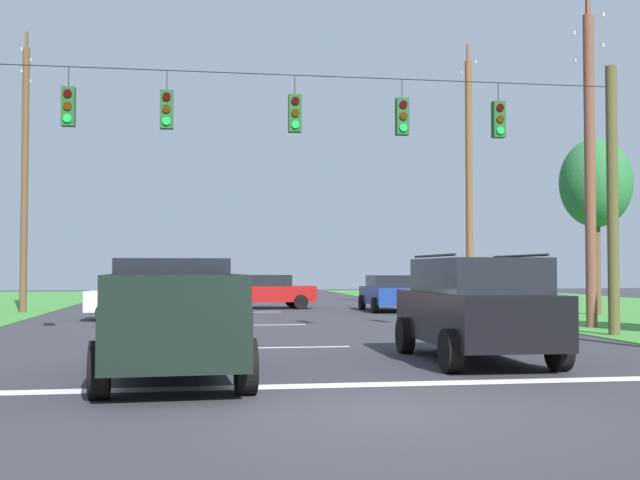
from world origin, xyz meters
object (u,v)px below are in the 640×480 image
Objects in this scene: distant_car_far_parked at (266,291)px; pickup_truck at (171,319)px; utility_pole_mid_right at (590,162)px; utility_pole_mid_left at (25,172)px; utility_pole_far_right at (469,181)px; suv_black at (475,306)px; distant_car_crossing_white at (151,297)px; overhead_signal_span at (286,176)px; distant_car_oncoming at (389,293)px; tree_roadside_far_right at (596,184)px.

pickup_truck is at bearing -98.76° from distant_car_far_parked.
utility_pole_mid_left reaches higher than utility_pole_mid_right.
utility_pole_far_right is 18.73m from utility_pole_mid_left.
utility_pole_mid_right is at bearing 37.36° from pickup_truck.
utility_pole_mid_right reaches higher than suv_black.
distant_car_crossing_white is at bearing -159.44° from utility_pole_far_right.
overhead_signal_span is 4.12× the size of distant_car_crossing_white.
overhead_signal_span is 4.14× the size of distant_car_oncoming.
distant_car_crossing_white is 8.74m from distant_car_far_parked.
suv_black is (3.11, -5.06, -3.05)m from overhead_signal_span.
distant_car_crossing_white is at bearing -155.43° from distant_car_oncoming.
tree_roadside_far_right is at bearing -30.61° from distant_car_far_parked.
utility_pole_mid_left is at bearing 123.17° from overhead_signal_span.
utility_pole_far_right is 1.72× the size of tree_roadside_far_right.
overhead_signal_span is 16.44m from distant_car_far_parked.
suv_black is at bearing 14.94° from pickup_truck.
utility_pole_far_right is (3.77, 0.63, 4.86)m from distant_car_oncoming.
overhead_signal_span reaches higher than suv_black.
utility_pole_mid_left is at bearing 179.30° from utility_pole_far_right.
pickup_truck is 22.93m from distant_car_far_parked.
distant_car_oncoming is at bearing -170.58° from utility_pole_far_right.
distant_car_crossing_white is 0.98× the size of distant_car_far_parked.
utility_pole_far_right is at bearing 20.56° from distant_car_crossing_white.
pickup_truck is 0.48× the size of utility_pole_mid_left.
overhead_signal_span is at bearing -66.53° from distant_car_crossing_white.
suv_black is at bearing -84.00° from distant_car_far_parked.
pickup_truck is 0.54× the size of utility_pole_mid_right.
tree_roadside_far_right reaches higher than distant_car_far_parked.
pickup_truck is 24.14m from utility_pole_far_right.
utility_pole_far_right reaches higher than utility_pole_mid_left.
distant_car_crossing_white is 17.33m from tree_roadside_far_right.
tree_roadside_far_right is (16.79, 0.22, 4.27)m from distant_car_crossing_white.
tree_roadside_far_right is (12.14, -7.18, 4.27)m from distant_car_far_parked.
distant_car_far_parked is (0.89, 16.08, -3.32)m from overhead_signal_span.
pickup_truck is 22.04m from utility_pole_mid_left.
suv_black is at bearing -109.14° from utility_pole_far_right.
distant_car_far_parked is at bearing 122.94° from utility_pole_mid_right.
utility_pole_mid_left is at bearing 148.95° from utility_pole_mid_right.
suv_black is 0.47× the size of utility_pole_mid_right.
suv_black is 1.12× the size of distant_car_oncoming.
distant_car_oncoming is at bearing 24.57° from distant_car_crossing_white.
tree_roadside_far_right is (9.92, 13.95, 4.00)m from suv_black.
distant_car_crossing_white is 0.64× the size of tree_roadside_far_right.
distant_car_crossing_white is at bearing -179.26° from tree_roadside_far_right.
utility_pole_mid_right is (8.67, -13.38, 4.21)m from distant_car_far_parked.
tree_roadside_far_right reaches higher than suv_black.
utility_pole_mid_left reaches higher than suv_black.
utility_pole_mid_right reaches higher than tree_roadside_far_right.
distant_car_oncoming is 0.38× the size of utility_pole_mid_left.
distant_car_oncoming is 5.80m from distant_car_far_parked.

